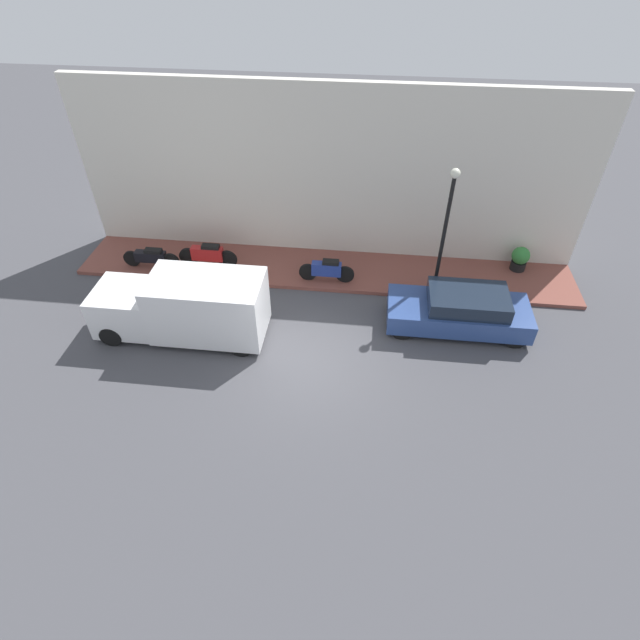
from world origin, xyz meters
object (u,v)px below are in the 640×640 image
(motorcycle_red, at_px, (208,255))
(delivery_van, at_px, (183,306))
(motorcycle_blue, at_px, (327,270))
(potted_plant, at_px, (520,258))
(streetlamp, at_px, (446,221))
(motorcycle_black, at_px, (151,257))
(parked_car, at_px, (460,310))

(motorcycle_red, bearing_deg, delivery_van, -175.04)
(motorcycle_blue, relative_size, potted_plant, 2.17)
(delivery_van, height_order, motorcycle_blue, delivery_van)
(delivery_van, height_order, potted_plant, delivery_van)
(delivery_van, distance_m, streetlamp, 8.26)
(motorcycle_black, height_order, motorcycle_blue, motorcycle_blue)
(parked_car, distance_m, motorcycle_blue, 4.61)
(parked_car, distance_m, motorcycle_black, 10.67)
(streetlamp, bearing_deg, potted_plant, -60.74)
(potted_plant, bearing_deg, motorcycle_black, 95.97)
(motorcycle_blue, relative_size, streetlamp, 0.44)
(potted_plant, bearing_deg, streetlamp, 119.26)
(streetlamp, bearing_deg, delivery_van, 109.88)
(delivery_van, distance_m, motorcycle_blue, 4.98)
(parked_car, bearing_deg, motorcycle_red, 75.92)
(parked_car, xyz_separation_m, potted_plant, (3.20, -2.38, -0.05))
(parked_car, xyz_separation_m, streetlamp, (1.51, 0.65, 2.17))
(motorcycle_red, distance_m, potted_plant, 10.96)
(motorcycle_red, bearing_deg, parked_car, -104.08)
(parked_car, relative_size, motorcycle_red, 2.05)
(motorcycle_blue, bearing_deg, streetlamp, -93.71)
(motorcycle_black, bearing_deg, parked_car, -100.01)
(delivery_van, bearing_deg, streetlamp, -70.12)
(streetlamp, relative_size, potted_plant, 4.98)
(delivery_van, relative_size, motorcycle_black, 2.51)
(motorcycle_black, xyz_separation_m, motorcycle_blue, (-0.12, -6.24, 0.03))
(delivery_van, relative_size, motorcycle_blue, 2.69)
(parked_car, relative_size, delivery_van, 0.84)
(motorcycle_red, bearing_deg, motorcycle_blue, -95.35)
(motorcycle_black, bearing_deg, motorcycle_red, -81.86)
(streetlamp, bearing_deg, motorcycle_blue, 86.29)
(parked_car, bearing_deg, motorcycle_black, 79.99)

